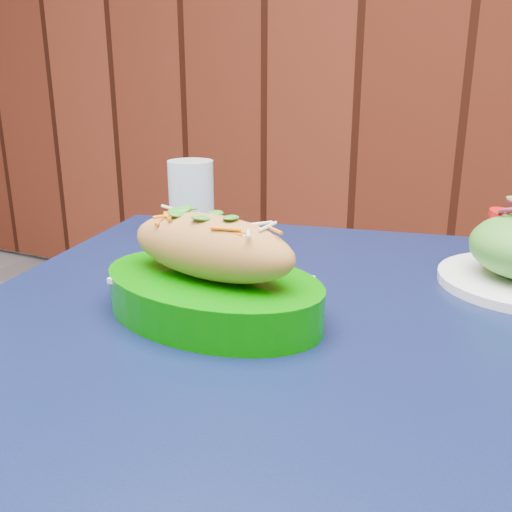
% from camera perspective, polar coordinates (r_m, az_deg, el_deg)
% --- Properties ---
extents(cafe_table, '(0.94, 0.94, 0.75)m').
position_cam_1_polar(cafe_table, '(0.68, 4.60, -13.06)').
color(cafe_table, black).
rests_on(cafe_table, ground).
extents(banh_mi_basket, '(0.29, 0.21, 0.12)m').
position_cam_1_polar(banh_mi_basket, '(0.63, -4.46, -2.02)').
color(banh_mi_basket, '#037400').
rests_on(banh_mi_basket, cafe_table).
extents(water_glass, '(0.08, 0.08, 0.12)m').
position_cam_1_polar(water_glass, '(0.97, -6.48, 5.85)').
color(water_glass, silver).
rests_on(water_glass, cafe_table).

